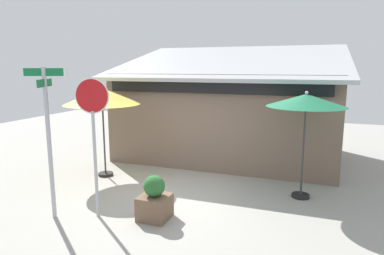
# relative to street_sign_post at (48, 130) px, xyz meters

# --- Properties ---
(ground_plane) EXTENTS (28.00, 28.00, 0.10)m
(ground_plane) POSITION_rel_street_sign_post_xyz_m (1.97, 1.94, -2.01)
(ground_plane) COLOR #9E9B93
(cafe_building) EXTENTS (7.88, 5.32, 4.12)m
(cafe_building) POSITION_rel_street_sign_post_xyz_m (2.31, 6.54, -0.34)
(cafe_building) COLOR #705B4C
(cafe_building) RESTS_ON ground
(street_sign_post) EXTENTS (0.79, 0.74, 3.25)m
(street_sign_post) POSITION_rel_street_sign_post_xyz_m (0.00, 0.00, 0.00)
(street_sign_post) COLOR #A8AAB2
(street_sign_post) RESTS_ON ground
(stop_sign) EXTENTS (0.73, 0.18, 3.03)m
(stop_sign) POSITION_rel_street_sign_post_xyz_m (0.86, 0.37, 0.14)
(stop_sign) COLOR #A8AAB2
(stop_sign) RESTS_ON ground
(patio_umbrella_mustard_left) EXTENTS (2.22, 2.22, 2.73)m
(patio_umbrella_mustard_left) POSITION_rel_street_sign_post_xyz_m (-0.63, 2.84, 0.44)
(patio_umbrella_mustard_left) COLOR black
(patio_umbrella_mustard_left) RESTS_ON ground
(patio_umbrella_forest_green_center) EXTENTS (1.91, 1.91, 2.69)m
(patio_umbrella_forest_green_center) POSITION_rel_street_sign_post_xyz_m (5.03, 3.05, 0.47)
(patio_umbrella_forest_green_center) COLOR black
(patio_umbrella_forest_green_center) RESTS_ON ground
(sidewalk_planter) EXTENTS (0.63, 0.63, 0.98)m
(sidewalk_planter) POSITION_rel_street_sign_post_xyz_m (2.11, 0.68, -1.54)
(sidewalk_planter) COLOR brown
(sidewalk_planter) RESTS_ON ground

